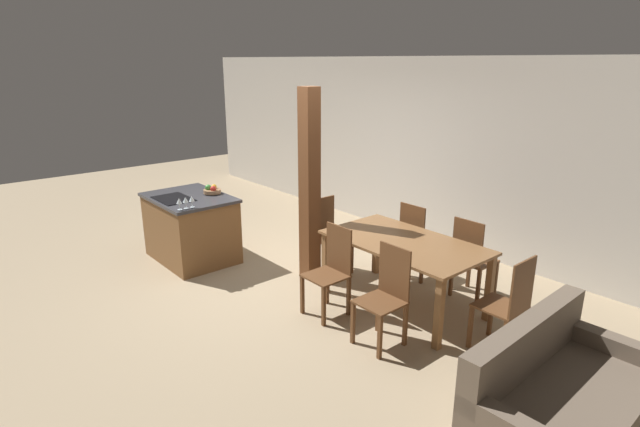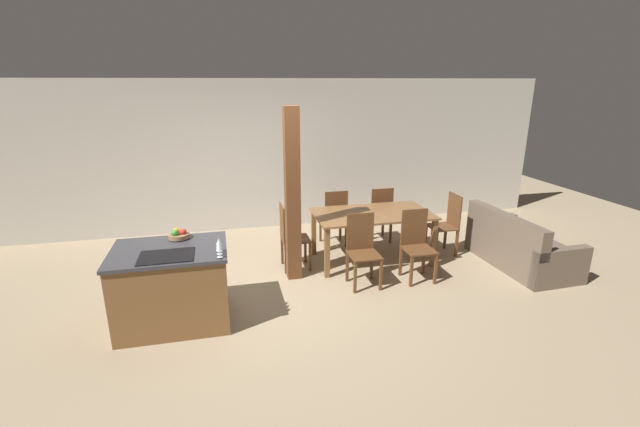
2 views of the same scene
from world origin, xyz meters
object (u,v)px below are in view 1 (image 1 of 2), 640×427
object	(u,v)px
dining_chair_far_left	(417,239)
couch	(560,402)
dining_table	(404,249)
kitchen_island	(191,228)
fruit_bowl	(212,190)
wine_glass_far	(192,199)
timber_post	(310,187)
dining_chair_near_right	(386,295)
dining_chair_foot_end	(508,304)
dining_chair_near_left	(331,269)
wine_glass_near	(179,201)
wine_glass_middle	(185,200)
dining_chair_far_right	(472,258)
dining_chair_head_end	(328,234)

from	to	relation	value
dining_chair_far_left	couch	bearing A→B (deg)	150.47
dining_table	kitchen_island	bearing A→B (deg)	-157.51
fruit_bowl	couch	xyz separation A→B (m)	(4.78, 0.16, -0.68)
wine_glass_far	timber_post	bearing A→B (deg)	47.44
dining_chair_near_right	dining_chair_foot_end	xyz separation A→B (m)	(0.86, 0.72, 0.00)
dining_table	dining_chair_near_left	distance (m)	0.83
fruit_bowl	wine_glass_near	distance (m)	0.83
fruit_bowl	dining_chair_near_right	bearing A→B (deg)	2.43
dining_chair_near_right	dining_chair_foot_end	distance (m)	1.12
dining_table	timber_post	world-z (taller)	timber_post
dining_chair_near_right	timber_post	size ratio (longest dim) A/B	0.41
wine_glass_middle	timber_post	xyz separation A→B (m)	(0.98, 1.15, 0.17)
dining_table	fruit_bowl	bearing A→B (deg)	-162.58
fruit_bowl	wine_glass_far	world-z (taller)	wine_glass_far
dining_chair_far_left	dining_chair_foot_end	world-z (taller)	same
kitchen_island	wine_glass_middle	world-z (taller)	wine_glass_middle
wine_glass_near	couch	xyz separation A→B (m)	(4.32, 0.85, -0.74)
wine_glass_middle	wine_glass_far	distance (m)	0.08
fruit_bowl	dining_chair_far_right	xyz separation A→B (m)	(3.09, 1.56, -0.44)
wine_glass_near	couch	size ratio (longest dim) A/B	0.09
couch	wine_glass_far	bearing A→B (deg)	97.40
dining_chair_foot_end	timber_post	size ratio (longest dim) A/B	0.41
wine_glass_middle	fruit_bowl	bearing A→B (deg)	127.04
fruit_bowl	wine_glass_middle	world-z (taller)	wine_glass_middle
wine_glass_near	dining_table	size ratio (longest dim) A/B	0.08
wine_glass_near	wine_glass_far	world-z (taller)	same
dining_chair_far_right	timber_post	xyz separation A→B (m)	(-1.65, -1.02, 0.68)
dining_chair_near_right	dining_chair_head_end	xyz separation A→B (m)	(-1.65, 0.72, 0.00)
fruit_bowl	dining_chair_near_left	distance (m)	2.35
dining_chair_near_left	timber_post	world-z (taller)	timber_post
dining_chair_far_right	fruit_bowl	bearing A→B (deg)	26.81
dining_chair_head_end	dining_chair_foot_end	bearing A→B (deg)	-90.00
dining_table	dining_chair_head_end	size ratio (longest dim) A/B	1.80
wine_glass_middle	dining_chair_near_right	world-z (taller)	wine_glass_middle
dining_chair_near_left	dining_chair_foot_end	size ratio (longest dim) A/B	1.00
wine_glass_near	wine_glass_middle	size ratio (longest dim) A/B	1.00
fruit_bowl	timber_post	world-z (taller)	timber_post
wine_glass_middle	dining_chair_far_left	distance (m)	2.90
kitchen_island	fruit_bowl	world-z (taller)	fruit_bowl
wine_glass_near	wine_glass_far	size ratio (longest dim) A/B	1.00
fruit_bowl	timber_post	bearing A→B (deg)	20.77
wine_glass_far	dining_table	bearing A→B (deg)	31.46
fruit_bowl	dining_chair_foot_end	distance (m)	4.07
timber_post	kitchen_island	bearing A→B (deg)	-150.83
kitchen_island	dining_chair_foot_end	world-z (taller)	dining_chair_foot_end
dining_chair_foot_end	timber_post	bearing A→B (deg)	-83.17
wine_glass_far	couch	xyz separation A→B (m)	(4.32, 0.68, -0.74)
dining_chair_near_left	dining_chair_head_end	distance (m)	1.12
kitchen_island	dining_chair_far_right	distance (m)	3.69
wine_glass_far	timber_post	world-z (taller)	timber_post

